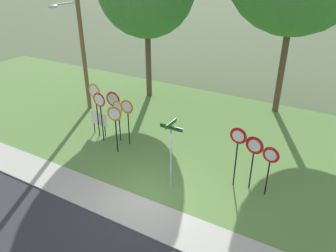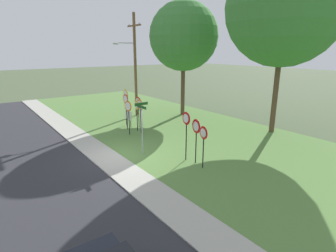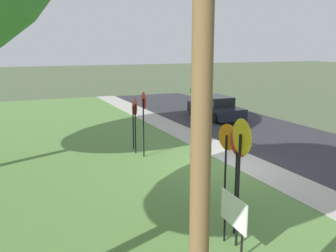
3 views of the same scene
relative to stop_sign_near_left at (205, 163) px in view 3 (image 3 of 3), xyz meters
The scene contains 17 objects.
ground_plane 5.15m from the stop_sign_near_left, 40.86° to the right, with size 160.00×160.00×0.00m, color #4C5B3D.
road_asphalt 8.95m from the stop_sign_near_left, 65.22° to the right, with size 44.00×6.40×0.01m, color #2D2D33.
sidewalk_strip 5.67m from the stop_sign_near_left, 47.25° to the right, with size 44.00×1.60×0.06m, color #ADAA9E.
grass_median 4.91m from the stop_sign_near_left, 37.27° to the left, with size 44.00×12.00×0.04m, color #567F3D.
stop_sign_near_left is the anchor object (origin of this frame).
stop_sign_near_right 1.39m from the stop_sign_near_left, behind, with size 0.79×0.12×2.91m.
stop_sign_far_left 0.92m from the stop_sign_near_left, 150.27° to the right, with size 0.72×0.09×2.63m.
stop_sign_far_center 0.62m from the stop_sign_near_left, ahead, with size 0.69×0.10×2.40m.
stop_sign_far_right 0.94m from the stop_sign_near_left, 142.36° to the left, with size 0.80×0.11×2.35m.
stop_sign_center_tall 1.11m from the stop_sign_near_left, 60.17° to the right, with size 0.70×0.15×2.40m.
yield_sign_near_left 6.33m from the stop_sign_near_left, ahead, with size 0.69×0.12×2.65m.
yield_sign_near_right 7.62m from the stop_sign_near_left, ahead, with size 0.65×0.13×2.18m.
yield_sign_far_left 6.94m from the stop_sign_near_left, ahead, with size 0.73×0.14×2.37m.
street_name_post 4.59m from the stop_sign_near_left, 26.28° to the right, with size 0.96×0.82×2.95m.
utility_pole 5.73m from the stop_sign_near_left, 151.50° to the left, with size 2.10×2.13×8.70m.
notice_board 1.57m from the stop_sign_near_left, behind, with size 1.10×0.10×1.25m.
parked_sedan_distant 14.98m from the stop_sign_near_left, 31.31° to the right, with size 4.72×1.97×1.39m.
Camera 3 is at (-11.64, 7.64, 4.46)m, focal length 41.06 mm.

